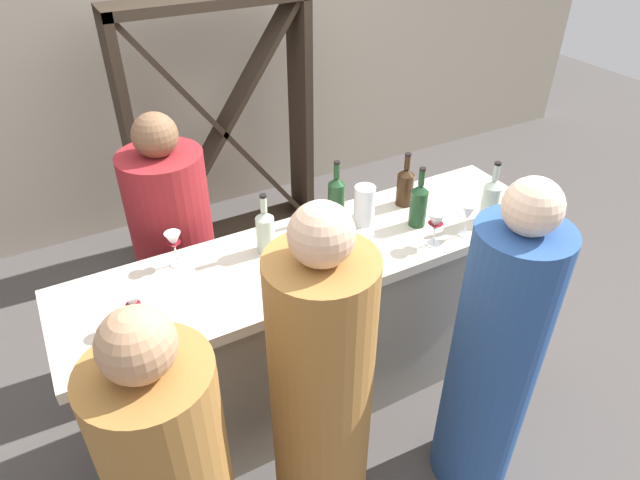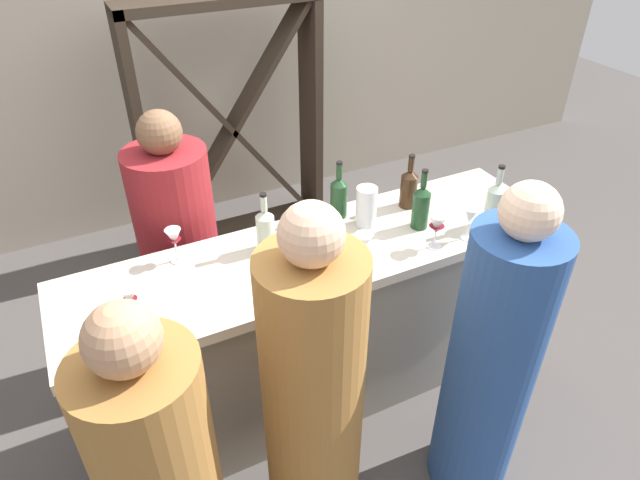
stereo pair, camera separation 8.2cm
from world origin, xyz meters
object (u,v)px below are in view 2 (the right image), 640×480
at_px(wine_glass_near_left, 470,217).
at_px(wine_glass_near_right, 364,243).
at_px(person_left_guest, 491,365).
at_px(wine_bottle_center_olive_green, 421,206).
at_px(person_server_behind, 182,258).
at_px(water_pitcher, 366,207).
at_px(person_center_guest, 313,409).
at_px(wine_rack, 231,129).
at_px(wine_bottle_leftmost_clear_pale, 265,229).
at_px(wine_bottle_second_right_amber_brown, 409,187).
at_px(wine_bottle_second_left_olive_green, 339,196).
at_px(wine_glass_far_left, 130,298).
at_px(wine_glass_far_center, 174,239).
at_px(wine_bottle_rightmost_clear_pale, 494,203).
at_px(wine_glass_near_center, 437,226).

height_order(wine_glass_near_left, wine_glass_near_right, wine_glass_near_left).
distance_m(wine_glass_near_right, person_left_guest, 0.71).
xyz_separation_m(wine_bottle_center_olive_green, person_server_behind, (-1.01, 0.64, -0.39)).
xyz_separation_m(water_pitcher, person_center_guest, (-0.62, -0.70, -0.31)).
distance_m(wine_rack, wine_glass_near_right, 1.83).
relative_size(wine_bottle_leftmost_clear_pale, wine_bottle_second_right_amber_brown, 1.02).
bearing_deg(wine_bottle_second_left_olive_green, person_center_guest, -122.98).
relative_size(wine_rack, wine_glass_far_left, 11.26).
relative_size(wine_bottle_second_right_amber_brown, wine_glass_far_center, 1.74).
bearing_deg(person_server_behind, wine_bottle_center_olive_green, 46.28).
xyz_separation_m(wine_glass_near_right, wine_glass_far_left, (-0.95, 0.07, 0.01)).
relative_size(wine_rack, wine_bottle_leftmost_clear_pale, 5.99).
height_order(wine_glass_near_left, wine_glass_far_left, wine_glass_near_left).
bearing_deg(person_server_behind, wine_glass_far_center, -22.50).
bearing_deg(person_left_guest, wine_glass_far_left, 68.44).
distance_m(wine_bottle_center_olive_green, wine_glass_near_right, 0.40).
bearing_deg(wine_bottle_rightmost_clear_pale, wine_bottle_leftmost_clear_pale, 164.40).
distance_m(wine_rack, person_left_guest, 2.39).
bearing_deg(person_center_guest, person_server_behind, 3.27).
bearing_deg(wine_bottle_leftmost_clear_pale, person_server_behind, 120.90).
bearing_deg(wine_glass_near_right, wine_rack, 89.49).
height_order(wine_glass_far_center, person_left_guest, person_left_guest).
bearing_deg(wine_rack, wine_bottle_leftmost_clear_pale, -102.83).
height_order(wine_bottle_second_right_amber_brown, person_left_guest, person_left_guest).
height_order(wine_bottle_second_left_olive_green, wine_bottle_rightmost_clear_pale, wine_bottle_rightmost_clear_pale).
distance_m(wine_bottle_second_right_amber_brown, wine_bottle_rightmost_clear_pale, 0.41).
distance_m(wine_glass_near_center, wine_glass_near_right, 0.35).
height_order(wine_bottle_center_olive_green, wine_glass_far_left, wine_bottle_center_olive_green).
bearing_deg(wine_glass_near_right, water_pitcher, 57.67).
xyz_separation_m(wine_glass_near_left, person_left_guest, (-0.23, -0.50, -0.35)).
bearing_deg(wine_bottle_second_left_olive_green, wine_bottle_second_right_amber_brown, -11.11).
relative_size(wine_rack, wine_bottle_center_olive_green, 5.70).
bearing_deg(wine_bottle_second_right_amber_brown, water_pitcher, -168.61).
relative_size(wine_bottle_second_right_amber_brown, person_center_guest, 0.17).
bearing_deg(wine_bottle_leftmost_clear_pale, wine_bottle_rightmost_clear_pale, -15.60).
bearing_deg(wine_glass_near_right, wine_glass_near_center, -6.88).
height_order(wine_bottle_leftmost_clear_pale, wine_glass_near_center, wine_bottle_leftmost_clear_pale).
relative_size(wine_bottle_second_left_olive_green, wine_bottle_second_right_amber_brown, 1.05).
bearing_deg(wine_glass_far_center, person_left_guest, -42.69).
distance_m(wine_glass_near_left, person_center_guest, 1.10).
bearing_deg(wine_glass_near_right, wine_bottle_center_olive_green, 18.30).
relative_size(wine_glass_near_center, person_center_guest, 0.10).
distance_m(wine_bottle_leftmost_clear_pale, wine_glass_near_right, 0.43).
height_order(wine_bottle_rightmost_clear_pale, person_left_guest, person_left_guest).
bearing_deg(wine_rack, wine_glass_near_center, -80.01).
xyz_separation_m(wine_bottle_second_right_amber_brown, wine_glass_far_center, (-1.14, 0.06, 0.01)).
xyz_separation_m(wine_bottle_second_left_olive_green, person_left_guest, (0.21, -0.93, -0.35)).
bearing_deg(person_center_guest, water_pitcher, -46.12).
bearing_deg(wine_bottle_rightmost_clear_pale, person_server_behind, 149.43).
height_order(wine_bottle_leftmost_clear_pale, wine_bottle_second_left_olive_green, wine_bottle_second_left_olive_green).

